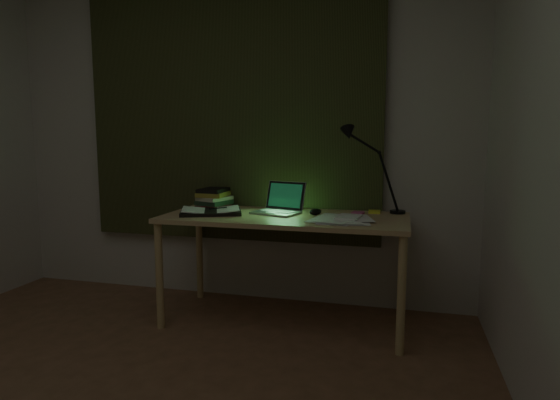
{
  "coord_description": "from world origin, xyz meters",
  "views": [
    {
      "loc": [
        1.22,
        -1.27,
        1.19
      ],
      "look_at": [
        0.51,
        1.46,
        0.82
      ],
      "focal_mm": 30.0,
      "sensor_mm": 36.0,
      "label": 1
    }
  ],
  "objects_px": {
    "open_textbook": "(211,211)",
    "desk_lamp": "(399,172)",
    "desk": "(285,269)",
    "laptop": "(276,198)",
    "book_stack": "(214,198)",
    "loose_papers": "(341,217)"
  },
  "relations": [
    {
      "from": "loose_papers",
      "to": "desk_lamp",
      "type": "relative_size",
      "value": 0.6
    },
    {
      "from": "book_stack",
      "to": "laptop",
      "type": "bearing_deg",
      "value": -15.23
    },
    {
      "from": "open_textbook",
      "to": "desk_lamp",
      "type": "bearing_deg",
      "value": -7.38
    },
    {
      "from": "book_stack",
      "to": "loose_papers",
      "type": "height_order",
      "value": "book_stack"
    },
    {
      "from": "desk",
      "to": "book_stack",
      "type": "relative_size",
      "value": 7.03
    },
    {
      "from": "desk_lamp",
      "to": "book_stack",
      "type": "bearing_deg",
      "value": -172.68
    },
    {
      "from": "open_textbook",
      "to": "loose_papers",
      "type": "height_order",
      "value": "open_textbook"
    },
    {
      "from": "desk",
      "to": "loose_papers",
      "type": "height_order",
      "value": "loose_papers"
    },
    {
      "from": "laptop",
      "to": "book_stack",
      "type": "height_order",
      "value": "laptop"
    },
    {
      "from": "desk",
      "to": "open_textbook",
      "type": "distance_m",
      "value": 0.61
    },
    {
      "from": "open_textbook",
      "to": "desk_lamp",
      "type": "xyz_separation_m",
      "value": [
        1.18,
        0.32,
        0.25
      ]
    },
    {
      "from": "open_textbook",
      "to": "loose_papers",
      "type": "relative_size",
      "value": 1.2
    },
    {
      "from": "open_textbook",
      "to": "book_stack",
      "type": "distance_m",
      "value": 0.25
    },
    {
      "from": "desk",
      "to": "desk_lamp",
      "type": "relative_size",
      "value": 2.86
    },
    {
      "from": "open_textbook",
      "to": "book_stack",
      "type": "height_order",
      "value": "book_stack"
    },
    {
      "from": "book_stack",
      "to": "loose_papers",
      "type": "distance_m",
      "value": 0.95
    },
    {
      "from": "loose_papers",
      "to": "desk_lamp",
      "type": "distance_m",
      "value": 0.52
    },
    {
      "from": "desk",
      "to": "open_textbook",
      "type": "bearing_deg",
      "value": -174.62
    },
    {
      "from": "desk",
      "to": "open_textbook",
      "type": "relative_size",
      "value": 3.99
    },
    {
      "from": "desk",
      "to": "laptop",
      "type": "distance_m",
      "value": 0.47
    },
    {
      "from": "desk",
      "to": "open_textbook",
      "type": "height_order",
      "value": "open_textbook"
    },
    {
      "from": "laptop",
      "to": "open_textbook",
      "type": "height_order",
      "value": "laptop"
    }
  ]
}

